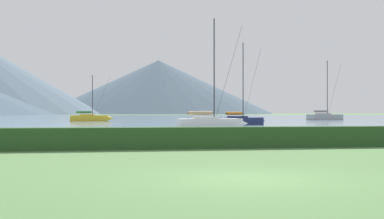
# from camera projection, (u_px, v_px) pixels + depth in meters

# --- Properties ---
(ground_plane) EXTENTS (1000.00, 1000.00, 0.00)m
(ground_plane) POSITION_uv_depth(u_px,v_px,m) (248.00, 179.00, 12.94)
(ground_plane) COLOR #517A42
(harbor_water) EXTENTS (320.00, 246.00, 0.00)m
(harbor_water) POSITION_uv_depth(u_px,v_px,m) (119.00, 118.00, 148.03)
(harbor_water) COLOR slate
(harbor_water) RESTS_ON ground_plane
(hedge_line) EXTENTS (80.00, 1.20, 1.00)m
(hedge_line) POSITION_uv_depth(u_px,v_px,m) (183.00, 138.00, 23.79)
(hedge_line) COLOR #284C23
(hedge_line) RESTS_ON ground_plane
(sailboat_slip_0) EXTENTS (8.91, 4.09, 12.60)m
(sailboat_slip_0) POSITION_uv_depth(u_px,v_px,m) (325.00, 116.00, 107.54)
(sailboat_slip_0) COLOR #9E9EA3
(sailboat_slip_0) RESTS_ON harbor_water
(sailboat_slip_1) EXTENTS (7.32, 3.90, 10.95)m
(sailboat_slip_1) POSITION_uv_depth(u_px,v_px,m) (240.00, 120.00, 67.46)
(sailboat_slip_1) COLOR navy
(sailboat_slip_1) RESTS_ON harbor_water
(sailboat_slip_3) EXTENTS (7.61, 2.86, 11.23)m
(sailboat_slip_3) POSITION_uv_depth(u_px,v_px,m) (210.00, 122.00, 51.58)
(sailboat_slip_3) COLOR white
(sailboat_slip_3) RESTS_ON harbor_water
(sailboat_slip_5) EXTENTS (8.02, 2.69, 8.54)m
(sailboat_slip_5) POSITION_uv_depth(u_px,v_px,m) (90.00, 118.00, 93.78)
(sailboat_slip_5) COLOR gold
(sailboat_slip_5) RESTS_ON harbor_water
(distant_hill_west_ridge) EXTENTS (192.02, 192.02, 45.28)m
(distant_hill_west_ridge) POSITION_uv_depth(u_px,v_px,m) (158.00, 87.00, 428.43)
(distant_hill_west_ridge) COLOR #425666
(distant_hill_west_ridge) RESTS_ON ground_plane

